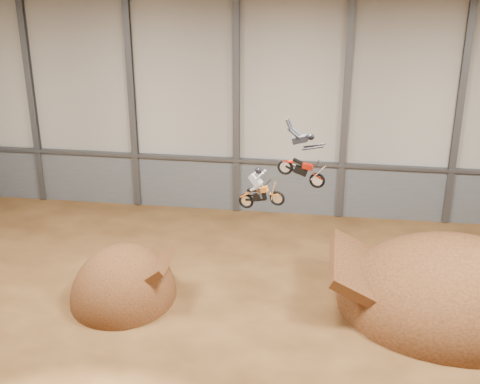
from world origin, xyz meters
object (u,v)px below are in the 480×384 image
(fmx_rider_b, at_px, (299,154))
(takeoff_ramp, at_px, (124,297))
(landing_ramp, at_px, (452,306))
(fmx_rider_a, at_px, (264,186))

(fmx_rider_b, bearing_deg, takeoff_ramp, 179.48)
(landing_ramp, height_order, fmx_rider_b, fmx_rider_b)
(fmx_rider_b, bearing_deg, fmx_rider_a, 149.09)
(takeoff_ramp, bearing_deg, fmx_rider_a, -0.46)
(takeoff_ramp, distance_m, fmx_rider_a, 9.66)
(landing_ramp, xyz_separation_m, fmx_rider_b, (-7.76, -2.88, 8.71))
(takeoff_ramp, distance_m, fmx_rider_b, 12.42)
(landing_ramp, height_order, fmx_rider_a, fmx_rider_a)
(takeoff_ramp, xyz_separation_m, fmx_rider_a, (7.09, -0.06, 6.57))
(landing_ramp, xyz_separation_m, fmx_rider_a, (-9.41, -1.51, 6.57))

